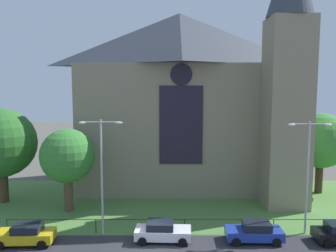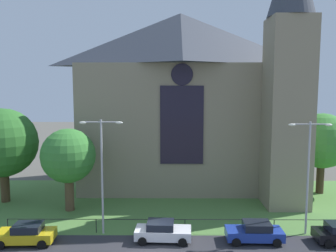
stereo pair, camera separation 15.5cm
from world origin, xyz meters
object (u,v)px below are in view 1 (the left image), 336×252
Objects in this scene: church_building at (187,98)px; parked_car_blue at (255,232)px; streetlamp_far at (309,164)px; parked_car_white at (163,231)px; tree_right_far at (321,141)px; parked_car_yellow at (26,234)px; tree_left_near at (68,156)px; tree_left_far at (2,143)px; streetlamp_near at (102,163)px.

church_building is 18.70m from parked_car_blue.
streetlamp_far is 12.38m from parked_car_white.
parked_car_white is (-16.97, -12.01, -5.01)m from tree_right_far.
parked_car_yellow is at bearing -155.12° from tree_right_far.
tree_left_near reaches higher than parked_car_yellow.
tree_right_far is 2.05× the size of parked_car_white.
church_building is at bearing 166.84° from tree_right_far.
streetlamp_far is 22.03m from parked_car_yellow.
tree_left_near is 1.83× the size of parked_car_blue.
parked_car_yellow is (6.04, -9.49, -5.27)m from tree_left_far.
parked_car_yellow is at bearing -174.10° from parked_car_white.
streetlamp_far is 2.09× the size of parked_car_yellow.
tree_left_far is 12.42m from parked_car_yellow.
church_building is 6.14× the size of parked_car_blue.
parked_car_white is (10.11, 0.54, 0.00)m from parked_car_yellow.
tree_right_far reaches higher than parked_car_white.
tree_left_far reaches higher than parked_car_yellow.
streetlamp_near is at bearing -33.77° from tree_left_far.
parked_car_white is at bearing -173.29° from streetlamp_far.
tree_right_far is 24.20m from streetlamp_near.
church_building reaches higher than streetlamp_near.
church_building is 15.50m from tree_right_far.
parked_car_yellow and parked_car_white have the same top height.
parked_car_blue is (15.82, -6.58, -4.42)m from tree_left_near.
parked_car_blue is at bearing -6.93° from streetlamp_near.
church_building is at bearing 83.52° from parked_car_white.
church_building reaches higher than tree_left_near.
tree_left_far is 2.21× the size of parked_car_white.
tree_left_far reaches higher than tree_left_near.
tree_right_far is 30.26m from parked_car_yellow.
church_building reaches higher than parked_car_yellow.
tree_left_far is 13.71m from streetlamp_near.
streetlamp_near is 2.15× the size of parked_car_blue.
parked_car_white is (16.14, -8.95, -5.27)m from tree_left_far.
streetlamp_far reaches higher than parked_car_blue.
tree_left_far is 1.08× the size of tree_right_far.
church_building is at bearing -130.80° from parked_car_yellow.
church_building is at bearing 37.96° from tree_left_near.
parked_car_white and parked_car_blue have the same top height.
streetlamp_near is at bearing -153.80° from tree_right_far.
tree_right_far is at bearing 5.29° from tree_left_far.
tree_right_far is at bearing -128.60° from parked_car_blue.
parked_car_white is at bearing -15.66° from streetlamp_near.
parked_car_blue is (6.93, -0.09, 0.00)m from parked_car_white.
tree_left_near reaches higher than parked_car_blue.
streetlamp_far is at bearing -14.33° from tree_left_near.
church_building is 18.28m from parked_car_white.
church_building is 20.20m from tree_left_far.
streetlamp_near reaches higher than tree_left_near.
parked_car_white is (-2.52, -15.39, -9.53)m from church_building.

